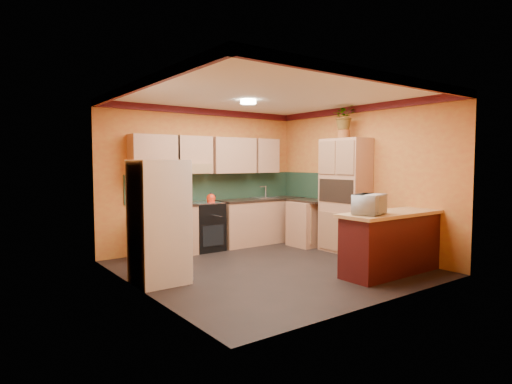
% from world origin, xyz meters
% --- Properties ---
extents(room_shell, '(4.24, 4.24, 2.72)m').
position_xyz_m(room_shell, '(0.02, 0.28, 2.09)').
color(room_shell, black).
rests_on(room_shell, ground).
extents(base_cabinets_back, '(3.65, 0.60, 0.88)m').
position_xyz_m(base_cabinets_back, '(0.47, 1.80, 0.44)').
color(base_cabinets_back, tan).
rests_on(base_cabinets_back, ground).
extents(countertop_back, '(3.65, 0.62, 0.04)m').
position_xyz_m(countertop_back, '(0.47, 1.80, 0.90)').
color(countertop_back, black).
rests_on(countertop_back, base_cabinets_back).
extents(stove, '(0.58, 0.58, 0.91)m').
position_xyz_m(stove, '(-0.15, 1.80, 0.46)').
color(stove, black).
rests_on(stove, ground).
extents(kettle, '(0.19, 0.19, 0.18)m').
position_xyz_m(kettle, '(-0.05, 1.75, 1.00)').
color(kettle, red).
rests_on(kettle, stove).
extents(sink, '(0.48, 0.40, 0.03)m').
position_xyz_m(sink, '(1.25, 1.80, 0.94)').
color(sink, silver).
rests_on(sink, countertop_back).
extents(base_cabinets_right, '(0.60, 0.80, 0.88)m').
position_xyz_m(base_cabinets_right, '(1.80, 0.99, 0.44)').
color(base_cabinets_right, tan).
rests_on(base_cabinets_right, ground).
extents(countertop_right, '(0.62, 0.80, 0.04)m').
position_xyz_m(countertop_right, '(1.80, 0.99, 0.90)').
color(countertop_right, black).
rests_on(countertop_right, base_cabinets_right).
extents(fridge, '(0.68, 0.66, 1.70)m').
position_xyz_m(fridge, '(-1.75, 0.26, 0.85)').
color(fridge, white).
rests_on(fridge, ground).
extents(pantry, '(0.48, 0.90, 2.10)m').
position_xyz_m(pantry, '(1.85, 0.13, 1.05)').
color(pantry, tan).
rests_on(pantry, ground).
extents(fern_pot, '(0.22, 0.22, 0.16)m').
position_xyz_m(fern_pot, '(1.85, 0.18, 2.18)').
color(fern_pot, brown).
rests_on(fern_pot, pantry).
extents(fern, '(0.44, 0.39, 0.49)m').
position_xyz_m(fern, '(1.85, 0.18, 2.50)').
color(fern, tan).
rests_on(fern, fern_pot).
extents(breakfast_bar, '(1.80, 0.55, 0.88)m').
position_xyz_m(breakfast_bar, '(1.29, -1.33, 0.44)').
color(breakfast_bar, '#43110F').
rests_on(breakfast_bar, ground).
extents(bar_top, '(1.90, 0.65, 0.05)m').
position_xyz_m(bar_top, '(1.29, -1.33, 0.91)').
color(bar_top, tan).
rests_on(bar_top, breakfast_bar).
extents(microwave, '(0.61, 0.51, 0.29)m').
position_xyz_m(microwave, '(0.73, -1.33, 1.07)').
color(microwave, white).
rests_on(microwave, bar_top).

